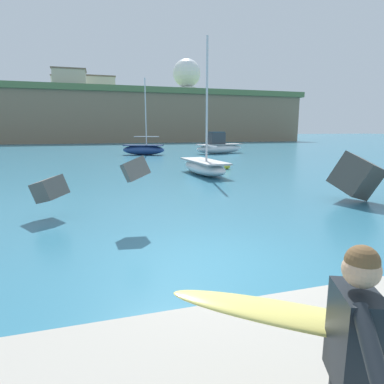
{
  "coord_description": "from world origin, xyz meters",
  "views": [
    {
      "loc": [
        -2.28,
        -5.72,
        2.65
      ],
      "look_at": [
        -0.44,
        0.5,
        1.4
      ],
      "focal_mm": 30.16,
      "sensor_mm": 36.0,
      "label": 1
    }
  ],
  "objects_px": {
    "surfer_with_board": "(340,350)",
    "station_building_central": "(70,80)",
    "boat_mid_left": "(144,149)",
    "mooring_buoy_inner": "(227,166)",
    "radar_dome": "(187,76)",
    "boat_near_centre": "(219,147)",
    "station_building_west": "(64,87)",
    "boat_near_right": "(204,166)",
    "station_building_east": "(101,86)"
  },
  "relations": [
    {
      "from": "boat_mid_left",
      "to": "station_building_west",
      "type": "relative_size",
      "value": 1.34
    },
    {
      "from": "surfer_with_board",
      "to": "boat_mid_left",
      "type": "bearing_deg",
      "value": 84.0
    },
    {
      "from": "surfer_with_board",
      "to": "station_building_west",
      "type": "xyz_separation_m",
      "value": [
        -8.9,
        95.79,
        12.97
      ]
    },
    {
      "from": "boat_near_right",
      "to": "station_building_east",
      "type": "bearing_deg",
      "value": 93.31
    },
    {
      "from": "boat_mid_left",
      "to": "radar_dome",
      "type": "distance_m",
      "value": 61.72
    },
    {
      "from": "station_building_west",
      "to": "boat_near_centre",
      "type": "bearing_deg",
      "value": -71.34
    },
    {
      "from": "radar_dome",
      "to": "station_building_east",
      "type": "height_order",
      "value": "radar_dome"
    },
    {
      "from": "surfer_with_board",
      "to": "station_building_central",
      "type": "relative_size",
      "value": 0.28
    },
    {
      "from": "boat_mid_left",
      "to": "station_building_west",
      "type": "distance_m",
      "value": 64.79
    },
    {
      "from": "boat_near_centre",
      "to": "mooring_buoy_inner",
      "type": "height_order",
      "value": "boat_near_centre"
    },
    {
      "from": "radar_dome",
      "to": "station_building_east",
      "type": "bearing_deg",
      "value": -175.34
    },
    {
      "from": "surfer_with_board",
      "to": "boat_mid_left",
      "type": "relative_size",
      "value": 0.26
    },
    {
      "from": "surfer_with_board",
      "to": "station_building_east",
      "type": "distance_m",
      "value": 88.41
    },
    {
      "from": "station_building_west",
      "to": "station_building_central",
      "type": "height_order",
      "value": "station_building_west"
    },
    {
      "from": "boat_mid_left",
      "to": "mooring_buoy_inner",
      "type": "relative_size",
      "value": 18.16
    },
    {
      "from": "boat_near_right",
      "to": "boat_mid_left",
      "type": "height_order",
      "value": "boat_mid_left"
    },
    {
      "from": "surfer_with_board",
      "to": "station_building_west",
      "type": "relative_size",
      "value": 0.35
    },
    {
      "from": "mooring_buoy_inner",
      "to": "station_building_central",
      "type": "bearing_deg",
      "value": 102.57
    },
    {
      "from": "boat_near_right",
      "to": "station_building_east",
      "type": "xyz_separation_m",
      "value": [
        -4.08,
        70.63,
        13.25
      ]
    },
    {
      "from": "surfer_with_board",
      "to": "station_building_central",
      "type": "bearing_deg",
      "value": 94.48
    },
    {
      "from": "surfer_with_board",
      "to": "radar_dome",
      "type": "distance_m",
      "value": 93.99
    },
    {
      "from": "mooring_buoy_inner",
      "to": "boat_near_centre",
      "type": "bearing_deg",
      "value": 70.81
    },
    {
      "from": "radar_dome",
      "to": "station_building_central",
      "type": "xyz_separation_m",
      "value": [
        -30.21,
        -10.37,
        -3.66
      ]
    },
    {
      "from": "boat_near_centre",
      "to": "boat_near_right",
      "type": "xyz_separation_m",
      "value": [
        -7.39,
        -16.47,
        -0.27
      ]
    },
    {
      "from": "mooring_buoy_inner",
      "to": "radar_dome",
      "type": "height_order",
      "value": "radar_dome"
    },
    {
      "from": "boat_near_right",
      "to": "radar_dome",
      "type": "height_order",
      "value": "radar_dome"
    },
    {
      "from": "boat_near_centre",
      "to": "radar_dome",
      "type": "relative_size",
      "value": 0.61
    },
    {
      "from": "surfer_with_board",
      "to": "station_building_east",
      "type": "height_order",
      "value": "station_building_east"
    },
    {
      "from": "boat_near_centre",
      "to": "station_building_central",
      "type": "relative_size",
      "value": 0.89
    },
    {
      "from": "station_building_central",
      "to": "station_building_east",
      "type": "xyz_separation_m",
      "value": [
        6.9,
        8.47,
        -0.02
      ]
    },
    {
      "from": "boat_near_centre",
      "to": "station_building_east",
      "type": "distance_m",
      "value": 56.86
    },
    {
      "from": "mooring_buoy_inner",
      "to": "radar_dome",
      "type": "bearing_deg",
      "value": 76.55
    },
    {
      "from": "boat_near_centre",
      "to": "station_building_west",
      "type": "height_order",
      "value": "station_building_west"
    },
    {
      "from": "mooring_buoy_inner",
      "to": "station_building_east",
      "type": "bearing_deg",
      "value": 95.41
    },
    {
      "from": "boat_mid_left",
      "to": "station_building_central",
      "type": "relative_size",
      "value": 1.09
    },
    {
      "from": "boat_near_centre",
      "to": "boat_mid_left",
      "type": "distance_m",
      "value": 8.64
    },
    {
      "from": "surfer_with_board",
      "to": "station_building_central",
      "type": "xyz_separation_m",
      "value": [
        -6.19,
        79.05,
        12.5
      ]
    },
    {
      "from": "surfer_with_board",
      "to": "boat_near_right",
      "type": "bearing_deg",
      "value": 74.17
    },
    {
      "from": "station_building_central",
      "to": "station_building_east",
      "type": "relative_size",
      "value": 1.01
    },
    {
      "from": "mooring_buoy_inner",
      "to": "station_building_west",
      "type": "distance_m",
      "value": 79.67
    },
    {
      "from": "boat_mid_left",
      "to": "station_building_west",
      "type": "height_order",
      "value": "station_building_west"
    },
    {
      "from": "mooring_buoy_inner",
      "to": "boat_mid_left",
      "type": "bearing_deg",
      "value": 104.0
    },
    {
      "from": "boat_near_centre",
      "to": "mooring_buoy_inner",
      "type": "distance_m",
      "value": 15.18
    },
    {
      "from": "station_building_west",
      "to": "station_building_east",
      "type": "relative_size",
      "value": 0.82
    },
    {
      "from": "boat_near_right",
      "to": "station_building_west",
      "type": "bearing_deg",
      "value": 99.84
    },
    {
      "from": "mooring_buoy_inner",
      "to": "station_building_west",
      "type": "height_order",
      "value": "station_building_west"
    },
    {
      "from": "radar_dome",
      "to": "station_building_west",
      "type": "bearing_deg",
      "value": 169.04
    },
    {
      "from": "radar_dome",
      "to": "surfer_with_board",
      "type": "bearing_deg",
      "value": -105.04
    },
    {
      "from": "radar_dome",
      "to": "mooring_buoy_inner",
      "type": "bearing_deg",
      "value": -103.45
    },
    {
      "from": "surfer_with_board",
      "to": "boat_near_right",
      "type": "height_order",
      "value": "boat_near_right"
    }
  ]
}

